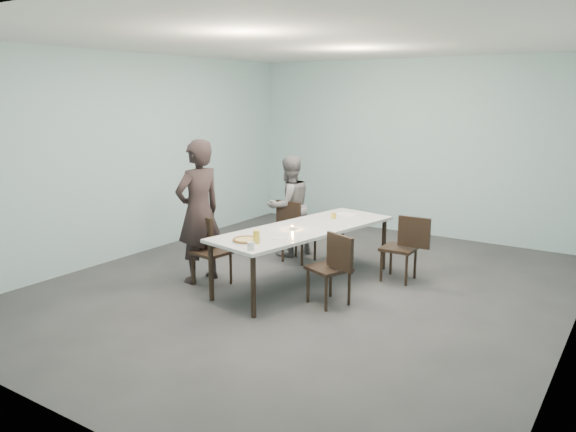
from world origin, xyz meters
The scene contains 16 objects.
ground centered at (0.00, 0.00, 0.00)m, with size 7.00×7.00×0.00m, color #333335.
room_shell centered at (0.00, 0.00, 2.03)m, with size 6.02×7.02×3.01m.
table centered at (-0.09, 0.12, 0.69)m, with size 1.38×2.72×0.75m.
chair_near_left centered at (-1.14, -0.56, 0.50)m, with size 0.63×0.47×0.87m.
chair_far_left centered at (-0.77, 0.94, 0.50)m, with size 0.62×0.44×0.87m.
chair_near_right centered at (0.59, -0.37, 0.50)m, with size 0.65×0.55×0.87m.
chair_far_right centered at (0.94, 0.92, 0.50)m, with size 0.62×0.44×0.87m.
diner_near centered at (-1.30, -0.53, 0.93)m, with size 0.67×0.44×1.85m, color black.
diner_far centered at (-1.00, 1.14, 0.75)m, with size 0.73×0.57×1.51m, color slate.
pizza centered at (-0.27, -0.86, 0.77)m, with size 0.34×0.34×0.04m.
side_plate centered at (-0.03, -0.53, 0.76)m, with size 0.18×0.18×0.01m, color white.
beer_glass centered at (-0.12, -0.87, 0.82)m, with size 0.08×0.08×0.15m, color gold.
water_tumbler centered at (-0.01, -1.12, 0.80)m, with size 0.08×0.08×0.09m, color silver.
tealight centered at (-0.16, -0.07, 0.77)m, with size 0.06×0.06×0.05m.
amber_tumbler centered at (-0.03, 0.75, 0.79)m, with size 0.07×0.07×0.08m, color gold.
menu centered at (-0.01, 1.08, 0.75)m, with size 0.30×0.22×0.01m, color silver.
Camera 1 is at (3.53, -5.77, 2.39)m, focal length 35.00 mm.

